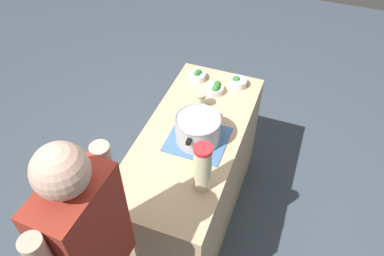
{
  "coord_description": "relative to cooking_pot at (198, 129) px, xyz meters",
  "views": [
    {
      "loc": [
        1.5,
        0.56,
        2.55
      ],
      "look_at": [
        0.0,
        0.0,
        0.94
      ],
      "focal_mm": 34.96,
      "sensor_mm": 36.0,
      "label": 1
    }
  ],
  "objects": [
    {
      "name": "ground_plane",
      "position": [
        -0.04,
        -0.05,
        -0.99
      ],
      "size": [
        8.0,
        8.0,
        0.0
      ],
      "primitive_type": "plane",
      "color": "#404C5A"
    },
    {
      "name": "counter_slab",
      "position": [
        -0.04,
        -0.05,
        -0.54
      ],
      "size": [
        1.37,
        0.6,
        0.89
      ],
      "primitive_type": "cube",
      "color": "tan",
      "rests_on": "ground_plane"
    },
    {
      "name": "dish_cloth",
      "position": [
        0.0,
        -0.0,
        -0.09
      ],
      "size": [
        0.33,
        0.36,
        0.01
      ],
      "primitive_type": "cube",
      "color": "#4774AF",
      "rests_on": "counter_slab"
    },
    {
      "name": "cooking_pot",
      "position": [
        0.0,
        0.0,
        0.0
      ],
      "size": [
        0.34,
        0.27,
        0.17
      ],
      "color": "#B7B7BC",
      "rests_on": "dish_cloth"
    },
    {
      "name": "lemonade_pitcher",
      "position": [
        0.31,
        0.14,
        0.06
      ],
      "size": [
        0.1,
        0.1,
        0.31
      ],
      "color": "beige",
      "rests_on": "counter_slab"
    },
    {
      "name": "mason_jar",
      "position": [
        -0.29,
        -0.09,
        -0.04
      ],
      "size": [
        0.08,
        0.08,
        0.12
      ],
      "color": "beige",
      "rests_on": "counter_slab"
    },
    {
      "name": "broccoli_bowl_front",
      "position": [
        -0.46,
        -0.04,
        -0.06
      ],
      "size": [
        0.12,
        0.12,
        0.08
      ],
      "color": "silver",
      "rests_on": "counter_slab"
    },
    {
      "name": "broccoli_bowl_center",
      "position": [
        -0.59,
        0.09,
        -0.06
      ],
      "size": [
        0.12,
        0.12,
        0.08
      ],
      "color": "silver",
      "rests_on": "counter_slab"
    },
    {
      "name": "broccoli_bowl_back",
      "position": [
        -0.56,
        -0.21,
        -0.07
      ],
      "size": [
        0.12,
        0.12,
        0.08
      ],
      "color": "silver",
      "rests_on": "counter_slab"
    }
  ]
}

